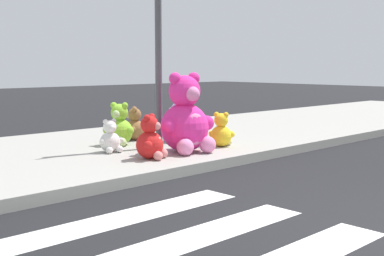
{
  "coord_description": "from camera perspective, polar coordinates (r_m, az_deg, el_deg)",
  "views": [
    {
      "loc": [
        -4.31,
        -1.96,
        1.5
      ],
      "look_at": [
        0.98,
        3.6,
        0.55
      ],
      "focal_mm": 47.77,
      "sensor_mm": 36.0,
      "label": 1
    }
  ],
  "objects": [
    {
      "name": "plush_pink_large",
      "position": [
        7.92,
        -0.68,
        0.86
      ],
      "size": [
        0.95,
        0.86,
        1.24
      ],
      "color": "#F22D93",
      "rests_on": "sidewalk"
    },
    {
      "name": "sidewalk",
      "position": [
        8.47,
        -12.38,
        -2.79
      ],
      "size": [
        28.0,
        4.4,
        0.15
      ],
      "primitive_type": "cube",
      "color": "#9E9B93",
      "rests_on": "ground_plane"
    },
    {
      "name": "plush_white",
      "position": [
        8.02,
        -9.08,
        -1.22
      ],
      "size": [
        0.4,
        0.36,
        0.52
      ],
      "color": "white",
      "rests_on": "sidewalk"
    },
    {
      "name": "plush_yellow",
      "position": [
        8.5,
        3.29,
        -0.52
      ],
      "size": [
        0.42,
        0.4,
        0.58
      ],
      "color": "yellow",
      "rests_on": "sidewalk"
    },
    {
      "name": "plush_lavender",
      "position": [
        9.06,
        -1.61,
        0.35
      ],
      "size": [
        0.51,
        0.53,
        0.73
      ],
      "color": "#B28CD8",
      "rests_on": "sidewalk"
    },
    {
      "name": "sign_pole",
      "position": [
        8.29,
        -3.77,
        9.45
      ],
      "size": [
        0.56,
        0.11,
        3.2
      ],
      "color": "#4C4C51",
      "rests_on": "sidewalk"
    },
    {
      "name": "plush_lime",
      "position": [
        8.72,
        -8.14,
        0.0
      ],
      "size": [
        0.52,
        0.5,
        0.72
      ],
      "color": "#8CD133",
      "rests_on": "sidewalk"
    },
    {
      "name": "plush_red",
      "position": [
        7.38,
        -4.61,
        -1.45
      ],
      "size": [
        0.45,
        0.47,
        0.65
      ],
      "color": "red",
      "rests_on": "sidewalk"
    },
    {
      "name": "plush_brown",
      "position": [
        9.26,
        -6.53,
        0.14
      ],
      "size": [
        0.44,
        0.42,
        0.61
      ],
      "color": "olive",
      "rests_on": "sidewalk"
    }
  ]
}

